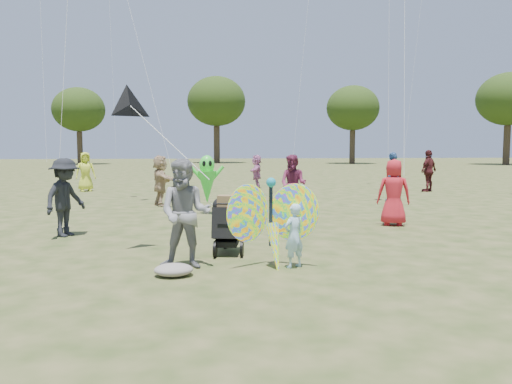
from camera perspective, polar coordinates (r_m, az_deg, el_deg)
ground at (r=8.45m, az=2.73°, el=-8.34°), size 160.00×160.00×0.00m
child_girl at (r=8.20m, az=4.35°, el=-5.01°), size 0.46×0.41×1.05m
adult_man at (r=8.18m, az=-8.09°, el=-2.48°), size 0.99×0.85×1.79m
grey_bag at (r=7.84m, az=-9.40°, el=-8.77°), size 0.60×0.49×0.19m
crowd_a at (r=13.00m, az=15.46°, el=-0.04°), size 0.94×0.75×1.68m
crowd_b at (r=11.77m, az=-20.98°, el=-0.59°), size 1.10×1.29×1.73m
crowd_c at (r=18.63m, az=15.37°, el=1.66°), size 1.01×1.09×1.80m
crowd_d at (r=17.07m, az=-10.86°, el=1.29°), size 1.04×1.66×1.71m
crowd_e at (r=14.82m, az=4.28°, el=0.89°), size 1.08×1.04×1.75m
crowd_g at (r=23.62m, az=-18.91°, el=2.21°), size 0.99×0.80×1.76m
crowd_h at (r=23.44m, az=19.12°, el=2.31°), size 1.16×0.98×1.86m
crowd_j at (r=23.96m, az=0.07°, el=2.35°), size 0.80×1.57×1.61m
jogging_stroller at (r=9.31m, az=-3.36°, el=-3.25°), size 0.62×1.10×1.09m
butterfly_kite at (r=8.15m, az=1.88°, el=-3.60°), size 1.74×0.75×1.68m
delta_kite_rig at (r=9.53m, az=-14.18°, el=9.55°), size 1.85×1.57×1.71m
alien_kite at (r=14.72m, az=-5.61°, el=1.22°), size 1.12×0.69×1.74m
tree_line at (r=53.55m, az=-2.13°, el=10.37°), size 91.78×33.60×10.79m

